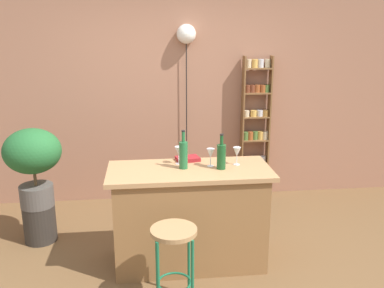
% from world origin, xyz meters
% --- Properties ---
extents(ground, '(12.00, 12.00, 0.00)m').
position_xyz_m(ground, '(0.00, 0.00, 0.00)').
color(ground, brown).
extents(back_wall, '(6.40, 0.10, 2.80)m').
position_xyz_m(back_wall, '(0.00, 1.95, 1.40)').
color(back_wall, '#9E6B51').
rests_on(back_wall, ground).
extents(kitchen_counter, '(1.45, 0.63, 0.92)m').
position_xyz_m(kitchen_counter, '(0.00, 0.30, 0.46)').
color(kitchen_counter, olive).
rests_on(kitchen_counter, ground).
extents(bar_stool, '(0.35, 0.35, 0.67)m').
position_xyz_m(bar_stool, '(-0.19, -0.34, 0.51)').
color(bar_stool, '#196642').
rests_on(bar_stool, ground).
extents(spice_shelf, '(0.35, 0.13, 1.79)m').
position_xyz_m(spice_shelf, '(0.99, 1.81, 0.96)').
color(spice_shelf, brown).
rests_on(spice_shelf, ground).
extents(plant_stool, '(0.32, 0.32, 0.39)m').
position_xyz_m(plant_stool, '(-1.48, 0.88, 0.19)').
color(plant_stool, '#2D2823').
rests_on(plant_stool, ground).
extents(potted_plant, '(0.56, 0.50, 0.80)m').
position_xyz_m(potted_plant, '(-1.48, 0.88, 0.89)').
color(potted_plant, '#514C47').
rests_on(potted_plant, plant_stool).
extents(bottle_olive_oil, '(0.08, 0.08, 0.35)m').
position_xyz_m(bottle_olive_oil, '(-0.05, 0.32, 1.05)').
color(bottle_olive_oil, '#236638').
rests_on(bottle_olive_oil, kitchen_counter).
extents(bottle_vinegar, '(0.08, 0.08, 0.32)m').
position_xyz_m(bottle_vinegar, '(0.28, 0.27, 1.04)').
color(bottle_vinegar, '#194C23').
rests_on(bottle_vinegar, kitchen_counter).
extents(wine_glass_left, '(0.07, 0.07, 0.16)m').
position_xyz_m(wine_glass_left, '(0.44, 0.37, 1.04)').
color(wine_glass_left, silver).
rests_on(wine_glass_left, kitchen_counter).
extents(wine_glass_center, '(0.07, 0.07, 0.16)m').
position_xyz_m(wine_glass_center, '(0.19, 0.35, 1.04)').
color(wine_glass_center, silver).
rests_on(wine_glass_center, kitchen_counter).
extents(wine_glass_right, '(0.07, 0.07, 0.16)m').
position_xyz_m(wine_glass_right, '(-0.08, 0.45, 1.04)').
color(wine_glass_right, silver).
rests_on(wine_glass_right, kitchen_counter).
extents(cookbook, '(0.24, 0.19, 0.03)m').
position_xyz_m(cookbook, '(0.01, 0.54, 0.94)').
color(cookbook, maroon).
rests_on(cookbook, kitchen_counter).
extents(pendant_globe_light, '(0.23, 0.23, 2.16)m').
position_xyz_m(pendant_globe_light, '(0.13, 1.84, 2.02)').
color(pendant_globe_light, black).
rests_on(pendant_globe_light, ground).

